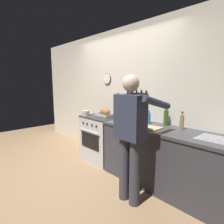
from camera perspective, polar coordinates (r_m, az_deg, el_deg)
ground_plane at (r=3.30m, az=-14.31°, el=-19.55°), size 8.00×8.00×0.00m
wall_back at (r=3.74m, az=3.36°, el=5.01°), size 6.00×0.13×2.60m
counter_block at (r=2.92m, az=15.96°, el=-13.55°), size 2.03×0.65×0.90m
stove at (r=3.81m, az=-2.98°, el=-7.96°), size 0.76×0.67×0.90m
person_cook at (r=2.37m, az=5.91°, el=-5.97°), size 0.51×0.63×1.66m
roasting_pan at (r=3.63m, az=-2.11°, el=-0.30°), size 0.35×0.26×0.17m
saucepan at (r=3.79m, az=-8.10°, el=-0.34°), size 0.15×0.15×0.10m
cutting_board at (r=2.79m, az=11.20°, el=-4.66°), size 0.36×0.24×0.02m
bottle_dish_soap at (r=3.08m, az=11.11°, el=-1.73°), size 0.07×0.07×0.23m
bottle_olive_oil at (r=3.00m, az=16.27°, el=-1.62°), size 0.07×0.07×0.30m
bottle_soy_sauce at (r=3.40m, az=6.44°, el=-0.87°), size 0.06×0.06×0.20m
bottle_vinegar at (r=2.81m, az=20.68°, el=-2.96°), size 0.06×0.06×0.26m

